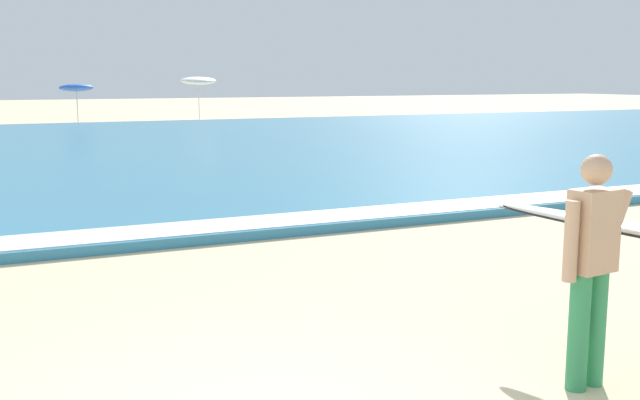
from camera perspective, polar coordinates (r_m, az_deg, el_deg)
The scene contains 5 objects.
sea at distance 23.83m, azimuth -21.31°, elevation 3.39°, with size 120.00×28.00×0.14m, color teal.
surf_foam at distance 10.60m, azimuth -16.59°, elevation -2.61°, with size 120.00×0.98×0.01m, color white.
surfer_with_board at distance 5.93m, azimuth 21.60°, elevation -3.28°, with size 1.12×2.88×1.73m.
beach_umbrella_2 at distance 40.88m, azimuth -18.10°, elevation 8.15°, with size 1.71×1.74×2.02m.
beach_umbrella_3 at distance 42.10m, azimuth -9.27°, elevation 8.97°, with size 1.95×1.97×2.38m.
Camera 1 is at (-1.42, -4.28, 2.26)m, focal length 41.92 mm.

